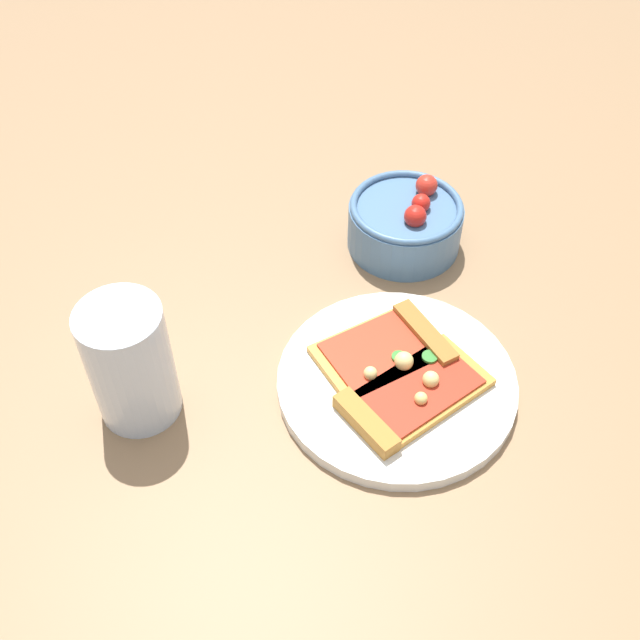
{
  "coord_description": "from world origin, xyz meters",
  "views": [
    {
      "loc": [
        -0.19,
        -0.46,
        0.62
      ],
      "look_at": [
        -0.04,
        0.05,
        0.03
      ],
      "focal_mm": 43.34,
      "sensor_mm": 36.0,
      "label": 1
    }
  ],
  "objects_px": {
    "salad_bowl": "(405,223)",
    "plate": "(397,383)",
    "soda_glass": "(131,366)",
    "pizza_slice_far": "(392,353)",
    "pizza_slice_near": "(408,397)"
  },
  "relations": [
    {
      "from": "salad_bowl",
      "to": "plate",
      "type": "bearing_deg",
      "value": -112.36
    },
    {
      "from": "salad_bowl",
      "to": "soda_glass",
      "type": "relative_size",
      "value": 1.0
    },
    {
      "from": "pizza_slice_near",
      "to": "pizza_slice_far",
      "type": "relative_size",
      "value": 1.15
    },
    {
      "from": "soda_glass",
      "to": "plate",
      "type": "bearing_deg",
      "value": -11.11
    },
    {
      "from": "salad_bowl",
      "to": "soda_glass",
      "type": "bearing_deg",
      "value": -155.49
    },
    {
      "from": "pizza_slice_near",
      "to": "salad_bowl",
      "type": "distance_m",
      "value": 0.24
    },
    {
      "from": "plate",
      "to": "pizza_slice_near",
      "type": "relative_size",
      "value": 1.48
    },
    {
      "from": "plate",
      "to": "soda_glass",
      "type": "height_order",
      "value": "soda_glass"
    },
    {
      "from": "soda_glass",
      "to": "pizza_slice_far",
      "type": "bearing_deg",
      "value": -4.76
    },
    {
      "from": "plate",
      "to": "salad_bowl",
      "type": "bearing_deg",
      "value": 67.64
    },
    {
      "from": "plate",
      "to": "salad_bowl",
      "type": "distance_m",
      "value": 0.22
    },
    {
      "from": "pizza_slice_far",
      "to": "soda_glass",
      "type": "bearing_deg",
      "value": 175.24
    },
    {
      "from": "pizza_slice_far",
      "to": "soda_glass",
      "type": "distance_m",
      "value": 0.26
    },
    {
      "from": "pizza_slice_far",
      "to": "soda_glass",
      "type": "relative_size",
      "value": 1.07
    },
    {
      "from": "pizza_slice_near",
      "to": "salad_bowl",
      "type": "relative_size",
      "value": 1.22
    }
  ]
}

